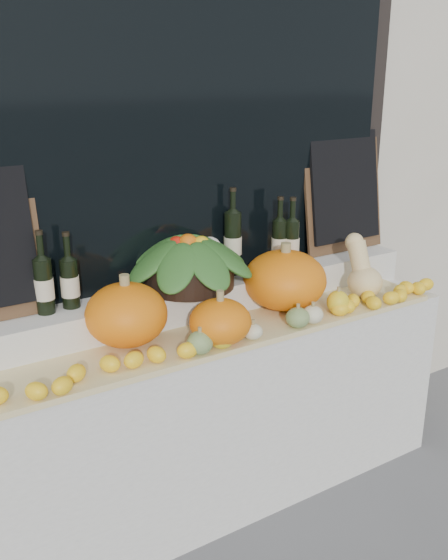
{
  "coord_description": "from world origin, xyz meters",
  "views": [
    {
      "loc": [
        -1.32,
        -0.64,
        1.98
      ],
      "look_at": [
        0.0,
        1.45,
        1.12
      ],
      "focal_mm": 40.0,
      "sensor_mm": 36.0,
      "label": 1
    }
  ],
  "objects_px": {
    "butternut_squash": "(362,273)",
    "wine_bottle_tall": "(233,242)",
    "produce_bowl": "(188,260)",
    "pumpkin_right": "(285,280)",
    "pumpkin_left": "(126,315)"
  },
  "relations": [
    {
      "from": "pumpkin_right",
      "to": "butternut_squash",
      "type": "relative_size",
      "value": 1.28
    },
    {
      "from": "pumpkin_left",
      "to": "wine_bottle_tall",
      "type": "distance_m",
      "value": 0.68
    },
    {
      "from": "pumpkin_left",
      "to": "produce_bowl",
      "type": "distance_m",
      "value": 0.41
    },
    {
      "from": "produce_bowl",
      "to": "wine_bottle_tall",
      "type": "bearing_deg",
      "value": 9.83
    },
    {
      "from": "pumpkin_right",
      "to": "wine_bottle_tall",
      "type": "bearing_deg",
      "value": 125.14
    },
    {
      "from": "butternut_squash",
      "to": "wine_bottle_tall",
      "type": "relative_size",
      "value": 0.74
    },
    {
      "from": "produce_bowl",
      "to": "wine_bottle_tall",
      "type": "height_order",
      "value": "wine_bottle_tall"
    },
    {
      "from": "pumpkin_right",
      "to": "produce_bowl",
      "type": "bearing_deg",
      "value": 158.13
    },
    {
      "from": "wine_bottle_tall",
      "to": "pumpkin_right",
      "type": "bearing_deg",
      "value": -54.86
    },
    {
      "from": "butternut_squash",
      "to": "wine_bottle_tall",
      "type": "bearing_deg",
      "value": 152.91
    },
    {
      "from": "butternut_squash",
      "to": "wine_bottle_tall",
      "type": "height_order",
      "value": "wine_bottle_tall"
    },
    {
      "from": "wine_bottle_tall",
      "to": "pumpkin_left",
      "type": "bearing_deg",
      "value": -163.26
    },
    {
      "from": "butternut_squash",
      "to": "wine_bottle_tall",
      "type": "xyz_separation_m",
      "value": [
        -0.56,
        0.29,
        0.17
      ]
    },
    {
      "from": "pumpkin_left",
      "to": "pumpkin_right",
      "type": "height_order",
      "value": "pumpkin_right"
    },
    {
      "from": "pumpkin_right",
      "to": "wine_bottle_tall",
      "type": "height_order",
      "value": "wine_bottle_tall"
    }
  ]
}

